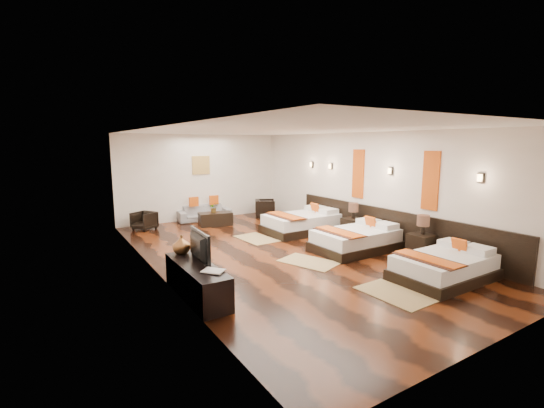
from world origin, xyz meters
TOP-DOWN VIEW (x-y plane):
  - floor at (0.00, 0.00)m, footprint 5.50×9.50m
  - ceiling at (0.00, 0.00)m, footprint 5.50×9.50m
  - back_wall at (0.00, 4.75)m, footprint 5.50×0.01m
  - left_wall at (-2.75, 0.00)m, footprint 0.01×9.50m
  - right_wall at (2.75, 0.00)m, footprint 0.01×9.50m
  - headboard_panel at (2.71, -0.80)m, footprint 0.08×6.60m
  - bed_near at (1.69, -3.04)m, footprint 1.91×1.20m
  - bed_mid at (1.70, -0.76)m, footprint 2.02×1.27m
  - bed_far at (1.70, 1.40)m, footprint 2.10×1.32m
  - nightstand_a at (2.44, -1.99)m, footprint 0.49×0.49m
  - nightstand_b at (2.44, 0.14)m, footprint 0.48×0.48m
  - jute_mat_near at (0.35, -3.03)m, footprint 0.79×1.23m
  - jute_mat_mid at (0.18, -0.89)m, footprint 1.12×1.39m
  - jute_mat_far at (0.21, 1.43)m, footprint 0.83×1.25m
  - tv_console at (-2.50, -1.35)m, footprint 0.50×1.80m
  - tv at (-2.45, -1.18)m, footprint 0.16×0.91m
  - book at (-2.50, -1.91)m, footprint 0.39×0.41m
  - figurine at (-2.50, -0.63)m, footprint 0.34×0.34m
  - sofa at (-0.04, 4.45)m, footprint 1.77×0.84m
  - armchair_left at (-2.06, 4.08)m, footprint 0.80×0.79m
  - armchair_right at (1.97, 3.91)m, footprint 0.89×0.89m
  - coffee_table at (-0.04, 3.54)m, footprint 1.07×0.67m
  - table_plant at (-0.08, 3.57)m, footprint 0.27×0.24m
  - orange_panel_a at (2.73, -1.90)m, footprint 0.04×0.40m
  - orange_panel_b at (2.73, 0.30)m, footprint 0.04×0.40m
  - sconce_near at (2.70, -3.00)m, footprint 0.07×0.12m
  - sconce_mid at (2.70, -0.80)m, footprint 0.07×0.12m
  - sconce_far at (2.70, 1.40)m, footprint 0.07×0.12m
  - sconce_lounge at (2.70, 2.30)m, footprint 0.07×0.12m
  - gold_artwork at (0.00, 4.73)m, footprint 0.60×0.04m

SIDE VIEW (x-z plane):
  - floor at x=0.00m, z-range -0.01..0.01m
  - jute_mat_near at x=0.35m, z-range 0.00..0.01m
  - jute_mat_mid at x=0.18m, z-range 0.00..0.01m
  - jute_mat_far at x=0.21m, z-range 0.00..0.01m
  - coffee_table at x=-0.04m, z-range 0.00..0.40m
  - bed_near at x=1.69m, z-range -0.11..0.61m
  - sofa at x=-0.04m, z-range 0.00..0.50m
  - bed_mid at x=1.70m, z-range -0.12..0.65m
  - armchair_left at x=-2.06m, z-range 0.00..0.54m
  - bed_far at x=1.70m, z-range -0.13..0.67m
  - tv_console at x=-2.50m, z-range 0.00..0.55m
  - armchair_right at x=1.97m, z-range 0.00..0.61m
  - nightstand_b at x=2.44m, z-range -0.14..0.81m
  - nightstand_a at x=2.44m, z-range -0.15..0.83m
  - headboard_panel at x=2.71m, z-range 0.00..0.90m
  - table_plant at x=-0.08m, z-range 0.40..0.70m
  - book at x=-2.50m, z-range 0.55..0.58m
  - figurine at x=-2.50m, z-range 0.55..0.89m
  - tv at x=-2.45m, z-range 0.55..1.07m
  - back_wall at x=0.00m, z-range 0.00..2.80m
  - left_wall at x=-2.75m, z-range 0.00..2.80m
  - right_wall at x=2.75m, z-range 0.00..2.80m
  - orange_panel_a at x=2.73m, z-range 1.05..2.35m
  - orange_panel_b at x=2.73m, z-range 1.05..2.35m
  - gold_artwork at x=0.00m, z-range 1.50..2.10m
  - sconce_near at x=2.70m, z-range 1.76..1.94m
  - sconce_mid at x=2.70m, z-range 1.76..1.94m
  - sconce_far at x=2.70m, z-range 1.76..1.94m
  - sconce_lounge at x=2.70m, z-range 1.76..1.94m
  - ceiling at x=0.00m, z-range 2.79..2.80m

